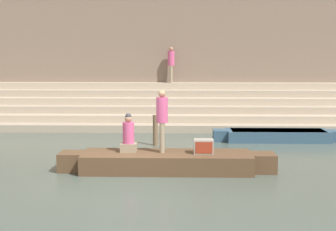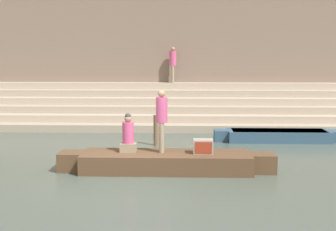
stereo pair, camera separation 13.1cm
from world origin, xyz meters
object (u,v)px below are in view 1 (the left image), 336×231
object	(u,v)px
person_standing	(162,116)
moored_boat_shore	(277,135)
tv_set	(204,146)
person_rowing	(128,136)
rowboat_main	(167,161)
mooring_post	(155,130)
person_on_steps	(171,62)

from	to	relation	value
person_standing	moored_boat_shore	distance (m)	6.36
tv_set	person_rowing	bearing A→B (deg)	179.79
tv_set	person_standing	bearing A→B (deg)	177.25
person_standing	moored_boat_shore	size ratio (longest dim) A/B	0.36
rowboat_main	person_rowing	distance (m)	1.29
rowboat_main	person_rowing	xyz separation A→B (m)	(-1.08, 0.12, 0.69)
tv_set	mooring_post	size ratio (longest dim) A/B	0.49
rowboat_main	moored_boat_shore	bearing A→B (deg)	47.53
person_rowing	tv_set	xyz separation A→B (m)	(2.11, -0.14, -0.25)
person_standing	tv_set	bearing A→B (deg)	9.82
moored_boat_shore	person_on_steps	world-z (taller)	person_on_steps
person_rowing	mooring_post	world-z (taller)	person_rowing
mooring_post	person_rowing	bearing A→B (deg)	-98.84
person_standing	rowboat_main	bearing A→B (deg)	-23.53
tv_set	moored_boat_shore	size ratio (longest dim) A/B	0.11
moored_boat_shore	mooring_post	distance (m)	4.68
person_on_steps	mooring_post	bearing A→B (deg)	-32.60
person_rowing	person_on_steps	world-z (taller)	person_on_steps
person_rowing	tv_set	bearing A→B (deg)	12.40
tv_set	mooring_post	bearing A→B (deg)	115.87
rowboat_main	person_on_steps	bearing A→B (deg)	88.71
rowboat_main	moored_boat_shore	distance (m)	6.21
tv_set	mooring_post	distance (m)	4.06
person_rowing	person_standing	bearing A→B (deg)	15.53
person_standing	moored_boat_shore	bearing A→B (deg)	63.78
person_rowing	person_on_steps	size ratio (longest dim) A/B	0.63
moored_boat_shore	tv_set	bearing A→B (deg)	-127.67
moored_boat_shore	mooring_post	size ratio (longest dim) A/B	4.40
person_standing	person_rowing	distance (m)	1.10
person_rowing	moored_boat_shore	world-z (taller)	person_rowing
tv_set	mooring_post	xyz separation A→B (m)	(-1.55, 3.76, -0.16)
tv_set	person_on_steps	bearing A→B (deg)	99.72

